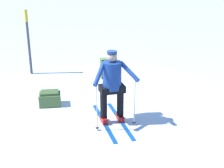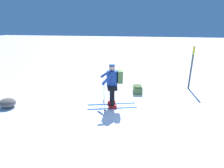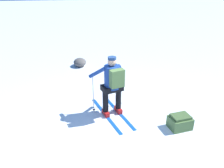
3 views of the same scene
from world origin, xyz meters
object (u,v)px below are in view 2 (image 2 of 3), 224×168
Objects in this scene: skier at (113,83)px; dropped_backpack at (137,89)px; trail_marker at (192,65)px; rock_boulder at (7,103)px.

skier is 3.34× the size of dropped_backpack.
dropped_backpack is at bearing 24.20° from trail_marker.
rock_boulder is (3.82, 0.82, -0.77)m from skier.
trail_marker is (-2.37, -1.07, 0.99)m from dropped_backpack.
trail_marker is at bearing -155.80° from dropped_backpack.
rock_boulder is at bearing 26.71° from dropped_backpack.
trail_marker is at bearing -154.13° from rock_boulder.
dropped_backpack is 0.93× the size of rock_boulder.
trail_marker reaches higher than rock_boulder.
skier is at bearing 38.94° from trail_marker.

